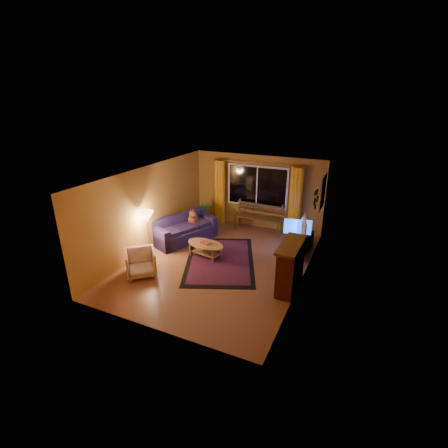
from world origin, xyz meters
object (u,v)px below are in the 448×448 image
at_px(bench, 258,224).
at_px(floor_lamp, 148,235).
at_px(tv_console, 299,245).
at_px(sofa, 185,228).
at_px(coffee_table, 206,250).
at_px(armchair, 141,262).

relative_size(bench, floor_lamp, 1.25).
bearing_deg(tv_console, sofa, -160.50).
bearing_deg(coffee_table, bench, 72.82).
bearing_deg(armchair, floor_lamp, 72.92).
xyz_separation_m(armchair, floor_lamp, (-0.44, 0.94, 0.30)).
bearing_deg(coffee_table, sofa, 147.24).
relative_size(bench, coffee_table, 1.46).
bearing_deg(floor_lamp, sofa, 75.11).
distance_m(sofa, floor_lamp, 1.42).
bearing_deg(armchair, bench, 23.56).
bearing_deg(bench, floor_lamp, -124.70).
bearing_deg(sofa, coffee_table, -9.86).
height_order(coffee_table, tv_console, tv_console).
height_order(sofa, tv_console, sofa).
relative_size(sofa, coffee_table, 1.76).
distance_m(bench, floor_lamp, 3.77).
bearing_deg(armchair, tv_console, -1.43).
relative_size(armchair, coffee_table, 0.65).
relative_size(sofa, armchair, 2.71).
relative_size(floor_lamp, coffee_table, 1.17).
bearing_deg(tv_console, armchair, -130.32).
bearing_deg(floor_lamp, bench, 53.63).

